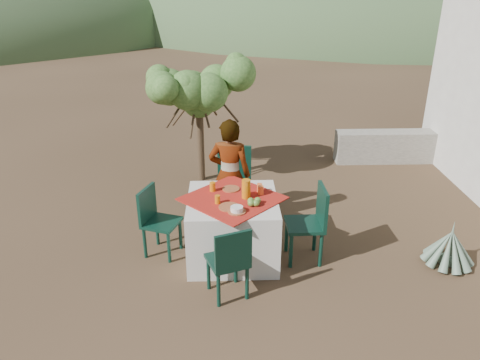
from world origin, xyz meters
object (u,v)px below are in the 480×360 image
(person, at_px, (230,175))
(juice_pitcher, at_px, (246,189))
(chair_left, at_px, (156,218))
(table, at_px, (233,227))
(agave, at_px, (449,248))
(shrub_tree, at_px, (203,95))
(chair_right, at_px, (311,220))
(chair_near, at_px, (230,260))
(chair_far, at_px, (233,179))

(person, height_order, juice_pitcher, person)
(chair_left, relative_size, juice_pitcher, 3.80)
(table, distance_m, agave, 2.50)
(person, height_order, shrub_tree, shrub_tree)
(chair_right, bearing_deg, chair_near, -54.57)
(chair_left, height_order, juice_pitcher, juice_pitcher)
(table, distance_m, juice_pitcher, 0.52)
(chair_near, distance_m, agave, 2.59)
(chair_near, bearing_deg, juice_pitcher, -124.52)
(chair_left, bearing_deg, chair_near, -116.31)
(chair_far, distance_m, person, 0.35)
(table, xyz_separation_m, juice_pitcher, (0.16, 0.00, 0.49))
(chair_near, bearing_deg, shrub_tree, -103.74)
(chair_near, bearing_deg, agave, 171.57)
(chair_left, bearing_deg, table, -76.45)
(chair_near, height_order, chair_right, chair_right)
(chair_left, xyz_separation_m, agave, (3.38, -0.35, -0.25))
(chair_right, distance_m, shrub_tree, 2.86)
(agave, xyz_separation_m, juice_pitcher, (-2.32, 0.25, 0.66))
(person, bearing_deg, chair_right, 149.61)
(chair_near, bearing_deg, table, -113.64)
(chair_far, relative_size, person, 0.67)
(chair_right, xyz_separation_m, shrub_tree, (-1.31, 2.39, 0.88))
(chair_left, bearing_deg, shrub_tree, 7.49)
(chair_far, relative_size, chair_left, 1.18)
(table, distance_m, shrub_tree, 2.54)
(chair_right, bearing_deg, juice_pitcher, -98.50)
(person, bearing_deg, chair_far, -89.87)
(chair_near, distance_m, shrub_tree, 3.25)
(agave, bearing_deg, chair_right, 174.18)
(shrub_tree, height_order, agave, shrub_tree)
(chair_near, relative_size, chair_right, 0.91)
(chair_far, distance_m, chair_near, 1.80)
(chair_left, bearing_deg, juice_pitcher, -75.35)
(shrub_tree, distance_m, juice_pitcher, 2.42)
(table, bearing_deg, agave, -5.80)
(chair_far, bearing_deg, shrub_tree, 115.99)
(agave, height_order, juice_pitcher, juice_pitcher)
(chair_left, relative_size, shrub_tree, 0.48)
(shrub_tree, distance_m, agave, 4.03)
(chair_near, height_order, agave, chair_near)
(chair_left, bearing_deg, chair_far, -26.02)
(person, relative_size, agave, 2.37)
(shrub_tree, relative_size, juice_pitcher, 7.99)
(chair_far, bearing_deg, table, -84.49)
(table, height_order, chair_right, chair_right)
(chair_right, xyz_separation_m, agave, (1.58, -0.16, -0.30))
(person, bearing_deg, chair_near, 99.68)
(chair_far, height_order, chair_right, chair_far)
(agave, bearing_deg, person, 159.06)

